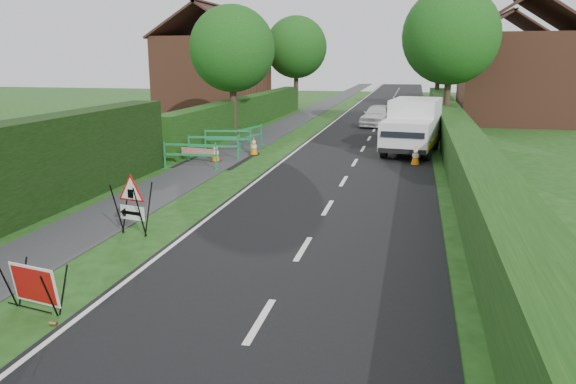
{
  "coord_description": "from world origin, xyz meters",
  "views": [
    {
      "loc": [
        4.71,
        -10.31,
        4.05
      ],
      "look_at": [
        1.73,
        2.94,
        0.79
      ],
      "focal_mm": 35.0,
      "sensor_mm": 36.0,
      "label": 1
    }
  ],
  "objects_px": {
    "triangle_sign": "(130,200)",
    "hatchback_car": "(378,115)",
    "works_van": "(413,125)",
    "red_rect_sign": "(34,286)"
  },
  "relations": [
    {
      "from": "red_rect_sign",
      "to": "works_van",
      "type": "height_order",
      "value": "works_van"
    },
    {
      "from": "works_van",
      "to": "hatchback_car",
      "type": "distance_m",
      "value": 9.7
    },
    {
      "from": "red_rect_sign",
      "to": "hatchback_car",
      "type": "bearing_deg",
      "value": 93.76
    },
    {
      "from": "works_van",
      "to": "hatchback_car",
      "type": "bearing_deg",
      "value": 110.23
    },
    {
      "from": "triangle_sign",
      "to": "works_van",
      "type": "distance_m",
      "value": 14.83
    },
    {
      "from": "red_rect_sign",
      "to": "works_van",
      "type": "bearing_deg",
      "value": 83.28
    },
    {
      "from": "triangle_sign",
      "to": "hatchback_car",
      "type": "relative_size",
      "value": 0.31
    },
    {
      "from": "triangle_sign",
      "to": "works_van",
      "type": "bearing_deg",
      "value": 77.62
    },
    {
      "from": "red_rect_sign",
      "to": "hatchback_car",
      "type": "relative_size",
      "value": 0.26
    },
    {
      "from": "works_van",
      "to": "hatchback_car",
      "type": "height_order",
      "value": "works_van"
    }
  ]
}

